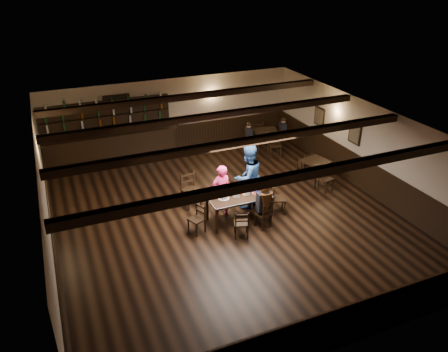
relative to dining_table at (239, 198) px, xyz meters
name	(u,v)px	position (x,y,z in m)	size (l,w,h in m)	color
ground	(227,216)	(-0.21, 0.30, -0.68)	(10.00, 10.00, 0.00)	black
room_shell	(227,158)	(-0.20, 0.34, 1.07)	(9.02, 10.02, 2.71)	beige
dining_table	(239,198)	(0.00, 0.00, 0.00)	(1.68, 0.85, 0.75)	black
chair_near_left	(242,222)	(-0.28, -0.78, -0.22)	(0.46, 0.45, 0.78)	black
chair_near_right	(265,213)	(0.48, -0.60, -0.23)	(0.45, 0.44, 0.77)	black
chair_end_left	(198,216)	(-1.18, -0.08, -0.22)	(0.47, 0.48, 0.79)	black
chair_end_right	(275,196)	(1.11, -0.01, -0.17)	(0.51, 0.52, 0.88)	black
chair_far_pushed	(190,186)	(-0.94, 1.32, -0.09)	(0.54, 0.52, 1.01)	black
woman_pink	(221,191)	(-0.35, 0.40, 0.09)	(0.56, 0.37, 1.53)	#F7379E
man_blue	(248,177)	(0.55, 0.59, 0.26)	(0.92, 0.71, 1.88)	navy
seated_person	(264,199)	(0.46, -0.55, 0.18)	(0.36, 0.55, 0.89)	black
cake	(224,197)	(-0.43, 0.04, 0.12)	(0.30, 0.30, 0.10)	white
plate_stack_a	(236,194)	(-0.08, -0.01, 0.16)	(0.19, 0.19, 0.18)	white
plate_stack_b	(247,190)	(0.23, 0.01, 0.19)	(0.19, 0.19, 0.23)	white
tea_light	(239,193)	(0.06, 0.12, 0.10)	(0.06, 0.06, 0.06)	#A5A8AD
salt_shaker	(253,194)	(0.35, -0.12, 0.12)	(0.04, 0.04, 0.09)	silver
pepper_shaker	(254,192)	(0.44, -0.03, 0.11)	(0.03, 0.03, 0.08)	#A5A8AD
drink_glass	(248,191)	(0.30, 0.09, 0.12)	(0.06, 0.06, 0.10)	silver
menu_red	(259,193)	(0.56, -0.06, 0.08)	(0.30, 0.21, 0.00)	#9F1311
menu_blue	(255,190)	(0.54, 0.13, 0.08)	(0.33, 0.23, 0.00)	#0E154A
bar_counter	(111,144)	(-2.52, 5.02, 0.05)	(4.51, 0.70, 2.20)	black
back_table_a	(315,164)	(3.16, 1.13, -0.03)	(0.91, 0.91, 0.75)	black
back_table_b	(266,133)	(2.95, 4.06, -0.03)	(1.05, 1.05, 0.75)	black
bg_patron_left	(249,131)	(2.28, 4.12, 0.13)	(0.27, 0.37, 0.69)	black
bg_patron_right	(283,126)	(3.69, 4.10, 0.12)	(0.26, 0.36, 0.68)	black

